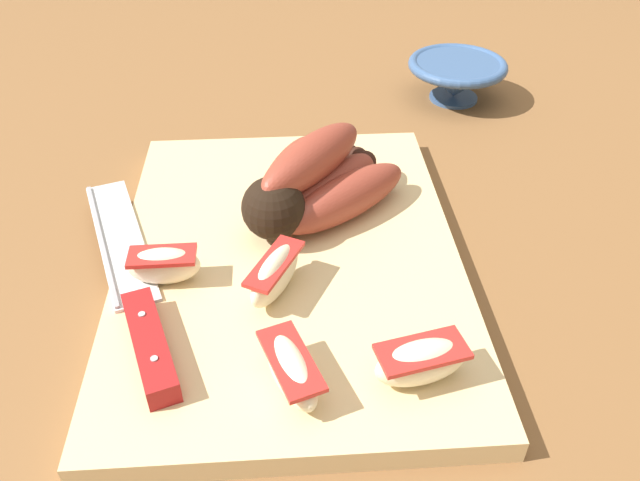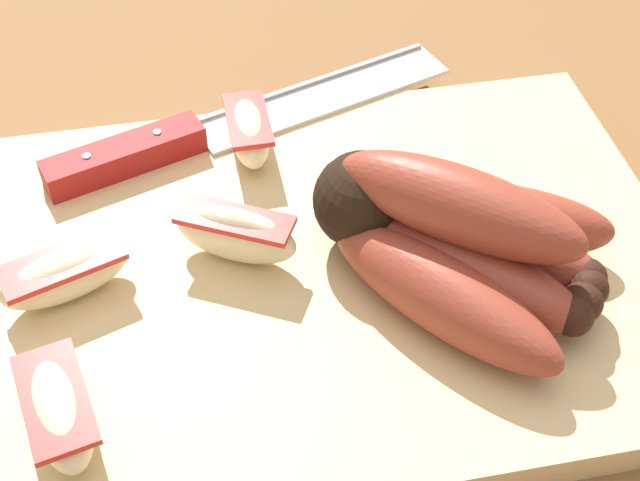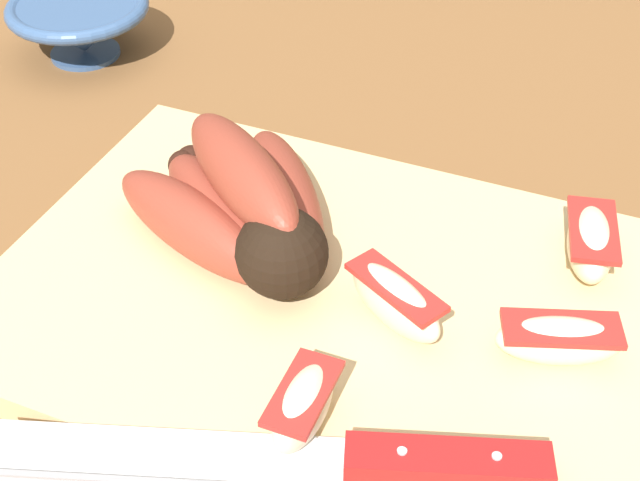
{
  "view_description": "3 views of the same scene",
  "coord_description": "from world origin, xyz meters",
  "px_view_note": "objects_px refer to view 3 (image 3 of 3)",
  "views": [
    {
      "loc": [
        -0.41,
        -0.01,
        0.36
      ],
      "look_at": [
        0.0,
        -0.04,
        0.04
      ],
      "focal_mm": 35.76,
      "sensor_mm": 36.0,
      "label": 1
    },
    {
      "loc": [
        -0.06,
        -0.33,
        0.38
      ],
      "look_at": [
        0.01,
        -0.01,
        0.03
      ],
      "focal_mm": 49.03,
      "sensor_mm": 36.0,
      "label": 2
    },
    {
      "loc": [
        -0.14,
        0.36,
        0.4
      ],
      "look_at": [
        0.02,
        -0.03,
        0.04
      ],
      "focal_mm": 51.34,
      "sensor_mm": 36.0,
      "label": 3
    }
  ],
  "objects_px": {
    "apple_wedge_far": "(303,405)",
    "apple_wedge_extra": "(393,305)",
    "chefs_knife": "(347,464)",
    "apple_wedge_middle": "(560,339)",
    "banana_bunch": "(245,207)",
    "ceramic_bowl": "(80,24)",
    "apple_wedge_near": "(590,242)"
  },
  "relations": [
    {
      "from": "banana_bunch",
      "to": "ceramic_bowl",
      "type": "height_order",
      "value": "banana_bunch"
    },
    {
      "from": "apple_wedge_middle",
      "to": "apple_wedge_far",
      "type": "xyz_separation_m",
      "value": [
        0.11,
        0.1,
        0.0
      ]
    },
    {
      "from": "banana_bunch",
      "to": "apple_wedge_extra",
      "type": "distance_m",
      "value": 0.12
    },
    {
      "from": "banana_bunch",
      "to": "apple_wedge_middle",
      "type": "bearing_deg",
      "value": 172.8
    },
    {
      "from": "apple_wedge_far",
      "to": "apple_wedge_extra",
      "type": "relative_size",
      "value": 0.81
    },
    {
      "from": "apple_wedge_extra",
      "to": "chefs_knife",
      "type": "bearing_deg",
      "value": 96.94
    },
    {
      "from": "ceramic_bowl",
      "to": "apple_wedge_near",
      "type": "bearing_deg",
      "value": 163.81
    },
    {
      "from": "chefs_knife",
      "to": "apple_wedge_middle",
      "type": "distance_m",
      "value": 0.14
    },
    {
      "from": "apple_wedge_near",
      "to": "apple_wedge_middle",
      "type": "height_order",
      "value": "apple_wedge_near"
    },
    {
      "from": "chefs_knife",
      "to": "apple_wedge_middle",
      "type": "relative_size",
      "value": 3.7
    },
    {
      "from": "ceramic_bowl",
      "to": "apple_wedge_extra",
      "type": "bearing_deg",
      "value": 147.6
    },
    {
      "from": "banana_bunch",
      "to": "apple_wedge_near",
      "type": "height_order",
      "value": "banana_bunch"
    },
    {
      "from": "apple_wedge_far",
      "to": "ceramic_bowl",
      "type": "relative_size",
      "value": 0.47
    },
    {
      "from": "apple_wedge_far",
      "to": "ceramic_bowl",
      "type": "bearing_deg",
      "value": -42.29
    },
    {
      "from": "apple_wedge_middle",
      "to": "ceramic_bowl",
      "type": "relative_size",
      "value": 0.61
    },
    {
      "from": "ceramic_bowl",
      "to": "banana_bunch",
      "type": "bearing_deg",
      "value": 142.73
    },
    {
      "from": "apple_wedge_near",
      "to": "ceramic_bowl",
      "type": "xyz_separation_m",
      "value": [
        0.46,
        -0.13,
        -0.01
      ]
    },
    {
      "from": "apple_wedge_near",
      "to": "apple_wedge_far",
      "type": "relative_size",
      "value": 1.22
    },
    {
      "from": "apple_wedge_middle",
      "to": "apple_wedge_extra",
      "type": "relative_size",
      "value": 1.05
    },
    {
      "from": "banana_bunch",
      "to": "apple_wedge_far",
      "type": "xyz_separation_m",
      "value": [
        -0.09,
        0.12,
        -0.01
      ]
    },
    {
      "from": "chefs_knife",
      "to": "ceramic_bowl",
      "type": "distance_m",
      "value": 0.5
    },
    {
      "from": "apple_wedge_middle",
      "to": "ceramic_bowl",
      "type": "height_order",
      "value": "ceramic_bowl"
    },
    {
      "from": "chefs_knife",
      "to": "apple_wedge_near",
      "type": "height_order",
      "value": "apple_wedge_near"
    },
    {
      "from": "chefs_knife",
      "to": "ceramic_bowl",
      "type": "bearing_deg",
      "value": -41.38
    },
    {
      "from": "banana_bunch",
      "to": "apple_wedge_middle",
      "type": "relative_size",
      "value": 2.27
    },
    {
      "from": "ceramic_bowl",
      "to": "apple_wedge_middle",
      "type": "bearing_deg",
      "value": 154.37
    },
    {
      "from": "apple_wedge_near",
      "to": "chefs_knife",
      "type": "bearing_deg",
      "value": 68.19
    },
    {
      "from": "banana_bunch",
      "to": "apple_wedge_extra",
      "type": "height_order",
      "value": "banana_bunch"
    },
    {
      "from": "apple_wedge_far",
      "to": "apple_wedge_extra",
      "type": "distance_m",
      "value": 0.09
    },
    {
      "from": "apple_wedge_near",
      "to": "ceramic_bowl",
      "type": "height_order",
      "value": "apple_wedge_near"
    },
    {
      "from": "banana_bunch",
      "to": "ceramic_bowl",
      "type": "relative_size",
      "value": 1.38
    },
    {
      "from": "banana_bunch",
      "to": "apple_wedge_near",
      "type": "xyz_separation_m",
      "value": [
        -0.2,
        -0.06,
        -0.01
      ]
    }
  ]
}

